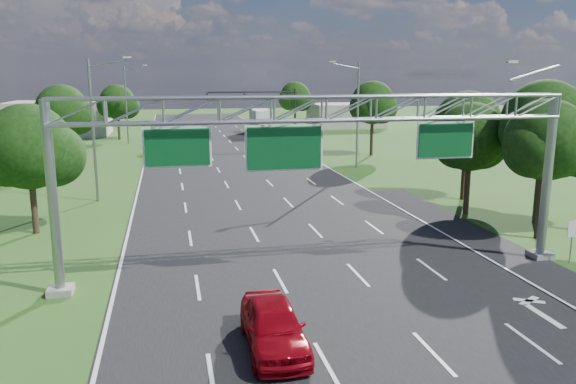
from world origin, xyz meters
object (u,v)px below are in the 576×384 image
object	(u,v)px
regulatory_sign	(573,233)
box_truck	(262,123)
sign_gantry	(326,123)
traffic_signal	(270,103)
red_coupe	(274,326)

from	to	relation	value
regulatory_sign	box_truck	bearing A→B (deg)	94.19
sign_gantry	box_truck	size ratio (longest dim) A/B	2.47
traffic_signal	red_coupe	bearing A→B (deg)	-100.19
sign_gantry	red_coupe	distance (m)	9.59
sign_gantry	traffic_signal	world-z (taller)	sign_gantry
traffic_signal	box_truck	bearing A→B (deg)	87.56
sign_gantry	box_truck	distance (m)	62.00
regulatory_sign	red_coupe	world-z (taller)	regulatory_sign
red_coupe	regulatory_sign	bearing A→B (deg)	19.94
sign_gantry	regulatory_sign	distance (m)	13.25
red_coupe	traffic_signal	bearing A→B (deg)	80.39
regulatory_sign	red_coupe	bearing A→B (deg)	-160.64
sign_gantry	red_coupe	world-z (taller)	sign_gantry
box_truck	traffic_signal	bearing A→B (deg)	-92.45
regulatory_sign	box_truck	size ratio (longest dim) A/B	0.22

